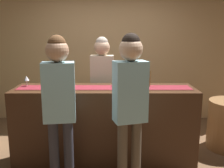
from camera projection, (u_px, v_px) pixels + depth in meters
ground_plane at (104, 163)px, 3.52m from camera, size 10.00×10.00×0.00m
back_wall at (106, 47)px, 5.09m from camera, size 6.00×0.12×2.90m
bar_counter at (104, 126)px, 3.42m from camera, size 2.33×0.60×1.05m
counter_runner_cloth at (103, 88)px, 3.31m from camera, size 2.21×0.28×0.01m
wine_bottle_clear at (54, 78)px, 3.35m from camera, size 0.07×0.07×0.30m
wine_bottle_amber at (146, 78)px, 3.35m from camera, size 0.07×0.07×0.30m
wine_glass_near_customer at (25, 79)px, 3.36m from camera, size 0.07×0.07×0.14m
wine_glass_mid_counter at (129, 79)px, 3.36m from camera, size 0.07×0.07×0.14m
wine_glass_far_end at (115, 79)px, 3.36m from camera, size 0.07×0.07×0.14m
bartender at (101, 80)px, 3.88m from camera, size 0.34×0.24×1.68m
customer_sipping at (129, 97)px, 2.71m from camera, size 0.38×0.29×1.75m
customer_browsing at (58, 97)px, 2.75m from camera, size 0.36×0.24×1.73m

